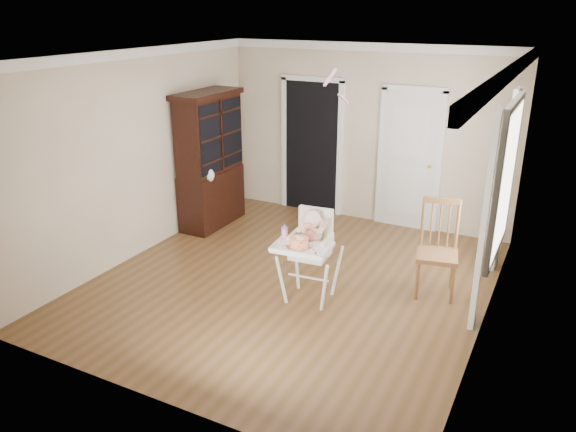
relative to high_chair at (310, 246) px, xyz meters
The scene contains 16 objects.
floor 0.82m from the high_chair, 142.81° to the left, with size 5.00×5.00×0.00m, color brown.
ceiling 2.08m from the high_chair, 142.81° to the left, with size 5.00×5.00×0.00m, color white.
wall_back 2.89m from the high_chair, 97.65° to the left, with size 4.50×4.50×0.00m, color beige.
wall_left 2.72m from the high_chair, behind, with size 5.00×5.00×0.00m, color beige.
wall_right 2.01m from the high_chair, ahead, with size 5.00×5.00×0.00m, color beige.
crown_molding 2.02m from the high_chair, 142.81° to the left, with size 4.50×5.00×0.12m, color white, non-canonical shape.
doorway 3.08m from the high_chair, 114.72° to the left, with size 1.06×0.05×2.22m.
closet_door 2.80m from the high_chair, 83.24° to the left, with size 0.96×0.09×2.13m.
window_right 2.19m from the high_chair, 30.99° to the left, with size 0.13×1.84×2.30m.
high_chair is the anchor object (origin of this frame).
baby 0.16m from the high_chair, 91.51° to the left, with size 0.33×0.25×0.49m.
cake 0.31m from the high_chair, 90.20° to the right, with size 0.26×0.26×0.12m.
sippy_cup 0.33m from the high_chair, 155.49° to the right, with size 0.07×0.07×0.18m.
china_cabinet 2.81m from the high_chair, 147.67° to the left, with size 0.54×1.21×2.04m.
dining_chair 1.50m from the high_chair, 33.43° to the left, with size 0.55×0.55×1.13m.
streamer 1.95m from the high_chair, 100.81° to the left, with size 0.03×0.50×0.02m, color pink, non-canonical shape.
Camera 1 is at (2.79, -5.52, 3.19)m, focal length 35.00 mm.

